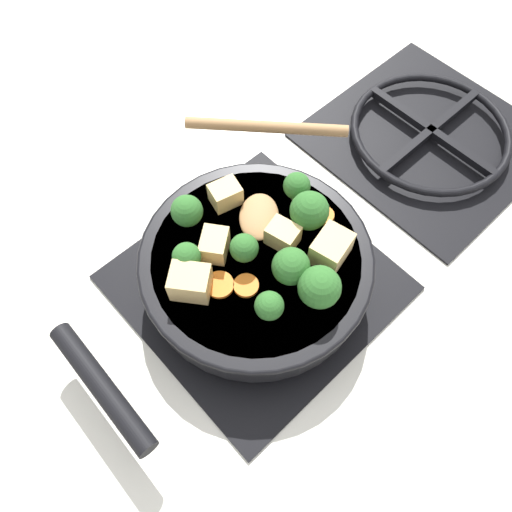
% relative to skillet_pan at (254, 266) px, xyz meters
% --- Properties ---
extents(ground_plane, '(2.40, 2.40, 0.00)m').
position_rel_skillet_pan_xyz_m(ground_plane, '(0.00, 0.00, -0.05)').
color(ground_plane, silver).
extents(front_burner_grate, '(0.31, 0.31, 0.03)m').
position_rel_skillet_pan_xyz_m(front_burner_grate, '(0.00, 0.00, -0.04)').
color(front_burner_grate, black).
rests_on(front_burner_grate, ground_plane).
extents(rear_burner_grate, '(0.31, 0.31, 0.03)m').
position_rel_skillet_pan_xyz_m(rear_burner_grate, '(0.00, 0.36, -0.04)').
color(rear_burner_grate, black).
rests_on(rear_burner_grate, ground_plane).
extents(skillet_pan, '(0.28, 0.38, 0.05)m').
position_rel_skillet_pan_xyz_m(skillet_pan, '(0.00, 0.00, 0.00)').
color(skillet_pan, black).
rests_on(skillet_pan, front_burner_grate).
extents(wooden_spoon, '(0.22, 0.23, 0.02)m').
position_rel_skillet_pan_xyz_m(wooden_spoon, '(-0.09, 0.10, 0.03)').
color(wooden_spoon, '#A87A4C').
rests_on(wooden_spoon, skillet_pan).
extents(tofu_cube_center_large, '(0.04, 0.04, 0.03)m').
position_rel_skillet_pan_xyz_m(tofu_cube_center_large, '(-0.08, 0.03, 0.04)').
color(tofu_cube_center_large, '#DBB770').
rests_on(tofu_cube_center_large, skillet_pan).
extents(tofu_cube_near_handle, '(0.04, 0.04, 0.03)m').
position_rel_skillet_pan_xyz_m(tofu_cube_near_handle, '(0.01, 0.04, 0.04)').
color(tofu_cube_near_handle, '#DBB770').
rests_on(tofu_cube_near_handle, skillet_pan).
extents(tofu_cube_east_chunk, '(0.06, 0.06, 0.04)m').
position_rel_skillet_pan_xyz_m(tofu_cube_east_chunk, '(-0.02, -0.08, 0.04)').
color(tofu_cube_east_chunk, '#DBB770').
rests_on(tofu_cube_east_chunk, skillet_pan).
extents(tofu_cube_west_chunk, '(0.05, 0.05, 0.04)m').
position_rel_skillet_pan_xyz_m(tofu_cube_west_chunk, '(0.06, 0.07, 0.04)').
color(tofu_cube_west_chunk, '#DBB770').
rests_on(tofu_cube_west_chunk, skillet_pan).
extents(tofu_cube_back_piece, '(0.05, 0.05, 0.03)m').
position_rel_skillet_pan_xyz_m(tofu_cube_back_piece, '(-0.04, -0.03, 0.04)').
color(tofu_cube_back_piece, '#DBB770').
rests_on(tofu_cube_back_piece, skillet_pan).
extents(broccoli_floret_near_spoon, '(0.03, 0.03, 0.04)m').
position_rel_skillet_pan_xyz_m(broccoli_floret_near_spoon, '(-0.04, -0.06, 0.04)').
color(broccoli_floret_near_spoon, '#709956').
rests_on(broccoli_floret_near_spoon, skillet_pan).
extents(broccoli_floret_center_top, '(0.03, 0.03, 0.04)m').
position_rel_skillet_pan_xyz_m(broccoli_floret_center_top, '(-0.01, -0.01, 0.04)').
color(broccoli_floret_center_top, '#709956').
rests_on(broccoli_floret_center_top, skillet_pan).
extents(broccoli_floret_east_rim, '(0.05, 0.05, 0.05)m').
position_rel_skillet_pan_xyz_m(broccoli_floret_east_rim, '(0.09, 0.02, 0.05)').
color(broccoli_floret_east_rim, '#709956').
rests_on(broccoli_floret_east_rim, skillet_pan).
extents(broccoli_floret_west_rim, '(0.03, 0.03, 0.04)m').
position_rel_skillet_pan_xyz_m(broccoli_floret_west_rim, '(0.06, -0.04, 0.04)').
color(broccoli_floret_west_rim, '#709956').
rests_on(broccoli_floret_west_rim, skillet_pan).
extents(broccoli_floret_north_edge, '(0.05, 0.05, 0.05)m').
position_rel_skillet_pan_xyz_m(broccoli_floret_north_edge, '(0.01, 0.08, 0.05)').
color(broccoli_floret_north_edge, '#709956').
rests_on(broccoli_floret_north_edge, skillet_pan).
extents(broccoli_floret_south_cluster, '(0.04, 0.04, 0.05)m').
position_rel_skillet_pan_xyz_m(broccoli_floret_south_cluster, '(0.05, 0.01, 0.05)').
color(broccoli_floret_south_cluster, '#709956').
rests_on(broccoli_floret_south_cluster, skillet_pan).
extents(broccoli_floret_mid_floret, '(0.04, 0.04, 0.05)m').
position_rel_skillet_pan_xyz_m(broccoli_floret_mid_floret, '(-0.09, -0.03, 0.05)').
color(broccoli_floret_mid_floret, '#709956').
rests_on(broccoli_floret_mid_floret, skillet_pan).
extents(broccoli_floret_small_inner, '(0.03, 0.03, 0.04)m').
position_rel_skillet_pan_xyz_m(broccoli_floret_small_inner, '(-0.03, 0.10, 0.04)').
color(broccoli_floret_small_inner, '#709956').
rests_on(broccoli_floret_small_inner, skillet_pan).
extents(carrot_slice_orange_thin, '(0.03, 0.03, 0.01)m').
position_rel_skillet_pan_xyz_m(carrot_slice_orange_thin, '(0.00, -0.05, 0.02)').
color(carrot_slice_orange_thin, orange).
rests_on(carrot_slice_orange_thin, skillet_pan).
extents(carrot_slice_near_center, '(0.03, 0.03, 0.01)m').
position_rel_skillet_pan_xyz_m(carrot_slice_near_center, '(0.02, -0.03, 0.02)').
color(carrot_slice_near_center, orange).
rests_on(carrot_slice_near_center, skillet_pan).
extents(carrot_slice_edge_slice, '(0.03, 0.03, 0.01)m').
position_rel_skillet_pan_xyz_m(carrot_slice_edge_slice, '(0.02, 0.10, 0.02)').
color(carrot_slice_edge_slice, orange).
rests_on(carrot_slice_edge_slice, skillet_pan).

